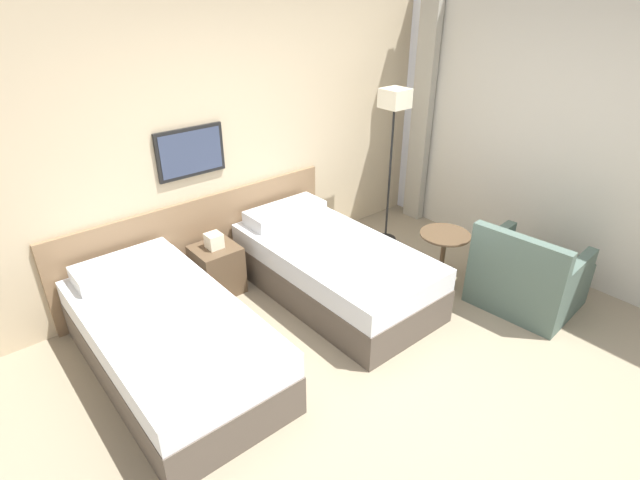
% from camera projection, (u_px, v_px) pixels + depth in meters
% --- Properties ---
extents(ground_plane, '(16.00, 16.00, 0.00)m').
position_uv_depth(ground_plane, '(385.00, 370.00, 3.88)').
color(ground_plane, gray).
extents(wall_headboard, '(10.00, 0.10, 2.70)m').
position_uv_depth(wall_headboard, '(228.00, 146.00, 4.68)').
color(wall_headboard, '#C6B28E').
rests_on(wall_headboard, ground_plane).
extents(wall_window, '(0.21, 4.58, 2.70)m').
position_uv_depth(wall_window, '(586.00, 145.00, 4.57)').
color(wall_window, white).
rests_on(wall_window, ground_plane).
extents(bed_near_door, '(1.02, 1.98, 0.66)m').
position_uv_depth(bed_near_door, '(170.00, 340.00, 3.77)').
color(bed_near_door, brown).
rests_on(bed_near_door, ground_plane).
extents(bed_near_window, '(1.02, 1.98, 0.66)m').
position_uv_depth(bed_near_window, '(333.00, 268.00, 4.69)').
color(bed_near_window, brown).
rests_on(bed_near_window, ground_plane).
extents(nightstand, '(0.40, 0.40, 0.62)m').
position_uv_depth(nightstand, '(217.00, 268.00, 4.74)').
color(nightstand, brown).
rests_on(nightstand, ground_plane).
extents(floor_lamp, '(0.25, 0.25, 1.71)m').
position_uv_depth(floor_lamp, '(394.00, 115.00, 5.12)').
color(floor_lamp, black).
rests_on(floor_lamp, ground_plane).
extents(side_table, '(0.47, 0.47, 0.56)m').
position_uv_depth(side_table, '(443.00, 249.00, 4.77)').
color(side_table, brown).
rests_on(side_table, ground_plane).
extents(armchair, '(0.86, 0.91, 0.81)m').
position_uv_depth(armchair, '(527.00, 279.00, 4.55)').
color(armchair, '#4C6056').
rests_on(armchair, ground_plane).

